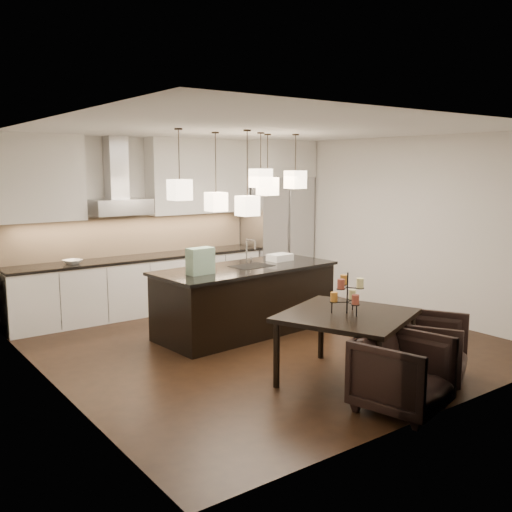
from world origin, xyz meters
TOP-DOWN VIEW (x-y plane):
  - floor at (0.00, 0.00)m, footprint 5.50×5.50m
  - ceiling at (0.00, 0.00)m, footprint 5.50×5.50m
  - wall_back at (0.00, 2.76)m, footprint 5.50×0.02m
  - wall_front at (0.00, -2.76)m, footprint 5.50×0.02m
  - wall_left at (-2.76, 0.00)m, footprint 0.02×5.50m
  - wall_right at (2.76, 0.00)m, footprint 0.02×5.50m
  - refrigerator at (2.10, 2.38)m, footprint 1.20×0.72m
  - fridge_panel at (2.10, 2.38)m, footprint 1.26×0.72m
  - lower_cabinets at (-0.62, 2.43)m, footprint 4.21×0.62m
  - countertop at (-0.62, 2.43)m, footprint 4.21×0.66m
  - backsplash at (-0.62, 2.73)m, footprint 4.21×0.02m
  - upper_cab_left at (-2.10, 2.57)m, footprint 1.25×0.35m
  - upper_cab_right at (0.55, 2.57)m, footprint 1.85×0.35m
  - hood_canopy at (-0.93, 2.48)m, footprint 0.90×0.52m
  - hood_chimney at (-0.93, 2.59)m, footprint 0.30×0.28m
  - fruit_bowl at (-1.74, 2.38)m, footprint 0.32×0.32m
  - island_body at (0.10, 0.58)m, footprint 2.63×1.21m
  - island_top at (0.10, 0.58)m, footprint 2.72×1.30m
  - faucet at (0.19, 0.69)m, footprint 0.12×0.25m
  - tote_bag at (-0.71, 0.47)m, footprint 0.36×0.21m
  - food_container at (0.81, 0.70)m, footprint 0.37×0.27m
  - dining_table at (-0.13, -1.63)m, footprint 1.66×1.66m
  - candelabra at (-0.13, -1.63)m, footprint 0.48×0.48m
  - candle_a at (0.00, -1.58)m, footprint 0.10×0.10m
  - candle_b at (-0.24, -1.54)m, footprint 0.10×0.10m
  - candle_c at (-0.15, -1.77)m, footprint 0.10×0.10m
  - candle_d at (-0.06, -1.50)m, footprint 0.10×0.10m
  - candle_e at (-0.26, -1.66)m, footprint 0.10×0.10m
  - candle_f at (-0.06, -1.74)m, footprint 0.10×0.10m
  - armchair_left at (-0.25, -2.50)m, footprint 0.96×0.98m
  - armchair_right at (0.60, -2.16)m, footprint 1.08×1.09m
  - pendant_a at (-0.99, 0.46)m, footprint 0.24×0.24m
  - pendant_b at (-0.24, 0.81)m, footprint 0.24×0.24m
  - pendant_c at (0.31, 0.51)m, footprint 0.24×0.24m
  - pendant_d at (0.61, 0.75)m, footprint 0.24×0.24m
  - pendant_e at (0.96, 0.53)m, footprint 0.24×0.24m
  - pendant_f at (-0.14, 0.20)m, footprint 0.24×0.24m

SIDE VIEW (x-z plane):
  - floor at x=0.00m, z-range -0.02..0.00m
  - armchair_right at x=0.60m, z-range 0.00..0.73m
  - armchair_left at x=-0.25m, z-range 0.00..0.74m
  - dining_table at x=-0.13m, z-range 0.00..0.76m
  - lower_cabinets at x=-0.62m, z-range 0.00..0.88m
  - island_body at x=0.10m, z-range 0.00..0.90m
  - countertop at x=-0.62m, z-range 0.88..0.92m
  - island_top at x=0.10m, z-range 0.90..0.94m
  - candle_a at x=0.00m, z-range 0.89..1.00m
  - candle_b at x=-0.24m, z-range 0.89..1.00m
  - candle_c at x=-0.15m, z-range 0.89..1.00m
  - fruit_bowl at x=-1.74m, z-range 0.92..0.98m
  - candelabra at x=-0.13m, z-range 0.76..1.21m
  - food_container at x=0.81m, z-range 0.94..1.04m
  - refrigerator at x=2.10m, z-range 0.00..2.15m
  - candle_d at x=-0.06m, z-range 1.06..1.16m
  - candle_e at x=-0.26m, z-range 1.06..1.16m
  - candle_f at x=-0.06m, z-range 1.06..1.16m
  - tote_bag at x=-0.71m, z-range 0.94..1.29m
  - faucet at x=0.19m, z-range 0.94..1.33m
  - backsplash at x=-0.62m, z-range 0.92..1.55m
  - wall_back at x=0.00m, z-range 0.00..2.80m
  - wall_front at x=0.00m, z-range 0.00..2.80m
  - wall_left at x=-2.76m, z-range 0.00..2.80m
  - wall_right at x=2.76m, z-range 0.00..2.80m
  - hood_canopy at x=-0.93m, z-range 1.60..1.84m
  - pendant_f at x=-0.14m, z-range 1.70..1.96m
  - pendant_b at x=-0.24m, z-range 1.72..1.98m
  - pendant_a at x=-0.99m, z-range 1.92..2.18m
  - pendant_d at x=0.61m, z-range 1.92..2.18m
  - pendant_e at x=0.96m, z-range 2.02..2.28m
  - upper_cab_left at x=-2.10m, z-range 1.55..2.80m
  - upper_cab_right at x=0.55m, z-range 1.55..2.80m
  - pendant_c at x=0.31m, z-range 2.05..2.31m
  - hood_chimney at x=-0.93m, z-range 1.84..2.80m
  - fridge_panel at x=2.10m, z-range 2.15..2.80m
  - ceiling at x=0.00m, z-range 2.80..2.82m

